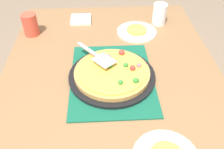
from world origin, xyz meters
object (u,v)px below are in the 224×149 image
at_px(pizza_server, 97,56).
at_px(napkin_stack, 81,19).
at_px(pizza, 112,72).
at_px(cup_far, 159,14).
at_px(cup_corner, 30,25).
at_px(plate_far_right, 137,32).
at_px(served_slice_right, 137,30).
at_px(pizza_pan, 112,76).

bearing_deg(pizza_server, napkin_stack, 12.00).
height_order(pizza, cup_far, cup_far).
relative_size(pizza, cup_corner, 2.75).
xyz_separation_m(plate_far_right, cup_corner, (0.01, 0.58, 0.06)).
distance_m(served_slice_right, pizza_server, 0.37).
relative_size(pizza_pan, cup_corner, 3.17).
distance_m(plate_far_right, napkin_stack, 0.35).
relative_size(pizza_pan, napkin_stack, 3.17).
relative_size(pizza_pan, cup_far, 3.17).
height_order(pizza, served_slice_right, pizza).
bearing_deg(plate_far_right, served_slice_right, 0.00).
xyz_separation_m(pizza, served_slice_right, (0.37, -0.16, -0.02)).
xyz_separation_m(pizza, napkin_stack, (0.53, 0.16, -0.03)).
bearing_deg(cup_corner, served_slice_right, -91.35).
distance_m(cup_corner, napkin_stack, 0.30).
bearing_deg(plate_far_right, pizza_server, 143.42).
distance_m(cup_far, pizza_server, 0.54).
bearing_deg(napkin_stack, cup_corner, 118.22).
height_order(pizza_pan, served_slice_right, served_slice_right).
height_order(pizza_pan, pizza, pizza).
bearing_deg(plate_far_right, pizza, 157.22).
bearing_deg(served_slice_right, cup_corner, 88.65).
bearing_deg(napkin_stack, pizza, -162.95).
bearing_deg(cup_far, pizza, 147.52).
height_order(served_slice_right, pizza_server, pizza_server).
xyz_separation_m(pizza_pan, cup_corner, (0.39, 0.42, 0.05)).
bearing_deg(cup_corner, pizza_server, -131.01).
bearing_deg(pizza_server, served_slice_right, -36.58).
relative_size(cup_far, napkin_stack, 1.00).
bearing_deg(cup_corner, cup_far, -83.47).
bearing_deg(pizza_pan, pizza, -62.07).
height_order(served_slice_right, cup_corner, cup_corner).
bearing_deg(plate_far_right, cup_far, -55.85).
bearing_deg(napkin_stack, pizza_server, -168.00).
height_order(cup_far, pizza_server, cup_far).
xyz_separation_m(pizza_pan, pizza, (0.00, -0.00, 0.02)).
distance_m(served_slice_right, cup_far, 0.18).
bearing_deg(pizza, plate_far_right, -22.78).
xyz_separation_m(plate_far_right, pizza_server, (-0.30, 0.22, 0.06)).
xyz_separation_m(cup_far, napkin_stack, (0.06, 0.46, -0.05)).
height_order(pizza, cup_corner, cup_corner).
relative_size(pizza_server, napkin_stack, 1.70).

